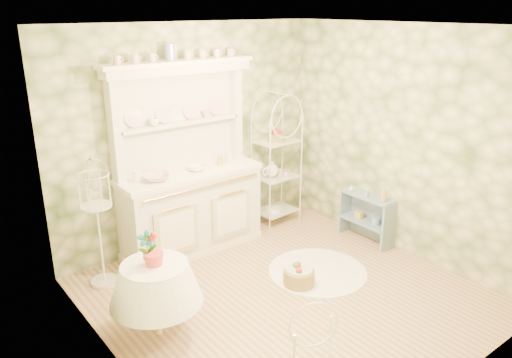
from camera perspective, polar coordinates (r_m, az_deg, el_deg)
floor at (r=5.37m, az=3.37°, el=-13.08°), size 3.60×3.60×0.00m
ceiling at (r=4.55m, az=4.06°, el=17.06°), size 3.60×3.60×0.00m
wall_left at (r=3.91m, az=-16.58°, el=-4.48°), size 3.60×3.60×0.00m
wall_right at (r=6.09m, az=16.51°, el=3.99°), size 3.60×3.60×0.00m
wall_back at (r=6.19m, az=-7.44°, el=4.87°), size 3.60×3.60×0.00m
wall_front at (r=3.74m, az=22.35°, el=-6.26°), size 3.60×3.60×0.00m
kitchen_dresser at (r=5.92m, az=-7.63°, el=2.13°), size 1.87×0.61×2.29m
bakers_rack at (r=6.77m, az=2.35°, el=2.07°), size 0.57×0.42×1.75m
side_shelf at (r=6.53m, az=12.51°, el=-4.35°), size 0.34×0.74×0.61m
round_table at (r=4.71m, az=-11.28°, el=-13.21°), size 0.80×0.80×0.75m
birdcage_stand at (r=5.50m, az=-17.54°, el=-5.13°), size 0.35×0.35×1.36m
floor_basket at (r=5.51m, az=4.92°, el=-11.04°), size 0.34×0.34×0.20m
lace_rug at (r=5.82m, az=7.04°, el=-10.42°), size 1.19×1.19×0.01m
bowl_floral at (r=5.71m, az=-11.28°, el=-0.08°), size 0.39×0.39×0.07m
bowl_white at (r=5.98m, az=-6.78°, el=1.04°), size 0.25×0.25×0.07m
cup_left at (r=5.78m, az=-11.58°, el=6.26°), size 0.15×0.15×0.09m
cup_right at (r=6.12m, az=-5.68°, el=7.26°), size 0.12×0.12×0.09m
potted_geranium at (r=4.47m, az=-12.27°, el=-8.08°), size 0.20×0.17×0.32m
bottle_amber at (r=6.24m, az=14.36°, el=-1.90°), size 0.08×0.08×0.18m
bottle_blue at (r=6.34m, az=12.53°, el=-1.70°), size 0.05×0.05×0.10m
bottle_glass at (r=6.50m, az=10.83°, el=-1.13°), size 0.07×0.07×0.08m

